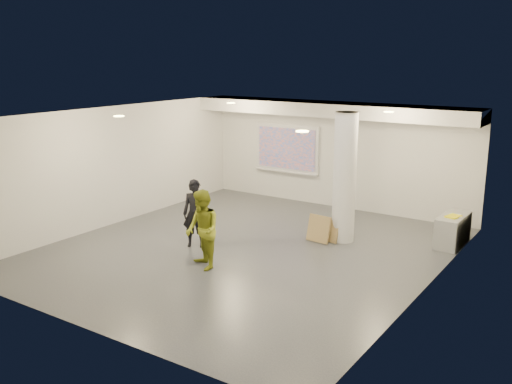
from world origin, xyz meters
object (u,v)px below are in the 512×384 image
Objects in this scene: column at (345,178)px; woman at (195,213)px; credenza at (453,230)px; man at (202,230)px; projection_screen at (287,149)px.

column reaches higher than woman.
column is at bearing -152.31° from credenza.
projection_screen is at bearing 136.12° from man.
woman is at bearing 167.15° from man.
column is at bearing 95.04° from man.
credenza is 0.78× the size of woman.
column is 2.49× the size of credenza.
projection_screen reaches higher than man.
projection_screen is 6.07m from man.
credenza is 5.85m from woman.
woman is (-2.60, -2.21, -0.73)m from column.
credenza is 0.74× the size of man.
column is 1.85× the size of man.
projection_screen is 1.29× the size of man.
woman reaches higher than credenza.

